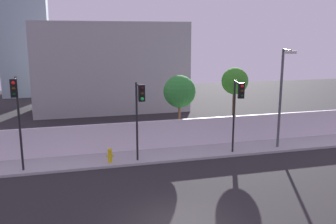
{
  "coord_description": "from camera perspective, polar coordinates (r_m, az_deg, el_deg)",
  "views": [
    {
      "loc": [
        -3.83,
        -12.61,
        7.3
      ],
      "look_at": [
        1.27,
        6.5,
        3.13
      ],
      "focal_mm": 39.4,
      "sensor_mm": 36.0,
      "label": 1
    }
  ],
  "objects": [
    {
      "name": "sidewalk",
      "position": [
        22.36,
        -4.29,
        -6.99
      ],
      "size": [
        36.0,
        2.4,
        0.15
      ],
      "primitive_type": "cube",
      "color": "#A5A5A5",
      "rests_on": "ground"
    },
    {
      "name": "perimeter_wall",
      "position": [
        23.29,
        -4.92,
        -3.72
      ],
      "size": [
        36.0,
        0.18,
        1.8
      ],
      "primitive_type": "cube",
      "color": "silver",
      "rests_on": "sidewalk"
    },
    {
      "name": "traffic_light_left",
      "position": [
        22.06,
        10.75,
        1.54
      ],
      "size": [
        0.36,
        1.38,
        4.46
      ],
      "color": "black",
      "rests_on": "sidewalk"
    },
    {
      "name": "traffic_light_center",
      "position": [
        20.23,
        -4.45,
        0.97
      ],
      "size": [
        0.35,
        1.39,
        4.55
      ],
      "color": "black",
      "rests_on": "sidewalk"
    },
    {
      "name": "traffic_light_right",
      "position": [
        20.09,
        -22.38,
        0.97
      ],
      "size": [
        0.35,
        1.33,
        5.04
      ],
      "color": "black",
      "rests_on": "sidewalk"
    },
    {
      "name": "street_lamp_curbside",
      "position": [
        24.06,
        17.21,
        3.2
      ],
      "size": [
        0.85,
        1.77,
        6.3
      ],
      "color": "#4C4C51",
      "rests_on": "sidewalk"
    },
    {
      "name": "fire_hydrant",
      "position": [
        21.38,
        -8.97,
        -6.54
      ],
      "size": [
        0.44,
        0.26,
        0.83
      ],
      "color": "gold",
      "rests_on": "sidewalk"
    },
    {
      "name": "roadside_tree_leftmost",
      "position": [
        24.95,
        1.79,
        3.17
      ],
      "size": [
        2.19,
        2.19,
        4.63
      ],
      "color": "brown",
      "rests_on": "ground"
    },
    {
      "name": "roadside_tree_midleft",
      "position": [
        26.32,
        10.29,
        4.6
      ],
      "size": [
        1.87,
        1.87,
        5.05
      ],
      "color": "brown",
      "rests_on": "ground"
    },
    {
      "name": "low_building_distant",
      "position": [
        36.44,
        -8.83,
        6.92
      ],
      "size": [
        14.37,
        6.0,
        8.45
      ],
      "primitive_type": "cube",
      "color": "#9A9A9A",
      "rests_on": "ground"
    }
  ]
}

